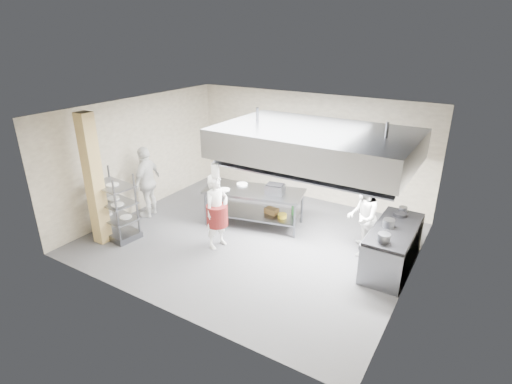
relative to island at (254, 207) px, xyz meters
The scene contains 23 objects.
floor 0.91m from the island, 61.92° to the right, with size 7.00×7.00×0.00m, color #38383B.
ceiling 2.66m from the island, 61.92° to the right, with size 7.00×7.00×0.00m, color silver.
wall_back 2.56m from the island, 80.84° to the left, with size 7.00×7.00×0.00m, color gray.
wall_left 3.37m from the island, 167.46° to the right, with size 6.00×6.00×0.00m, color gray.
wall_right 4.07m from the island, 10.19° to the right, with size 6.00×6.00×0.00m, color gray.
column 3.77m from the island, 134.24° to the right, with size 0.30×0.30×3.00m, color tan.
exhaust_hood 2.58m from the island, 10.05° to the right, with size 4.00×2.50×0.60m, color slate.
hood_strip_a 1.82m from the island, 21.00° to the right, with size 1.60×0.12×0.04m, color white.
hood_strip_b 3.06m from the island, ahead, with size 1.60×0.12×0.04m, color white.
wall_shelf 3.23m from the island, 44.63° to the left, with size 1.50×0.28×0.04m, color slate.
island is the anchor object (origin of this frame).
island_worktop 0.42m from the island, ahead, with size 2.42×1.01×0.06m, color slate.
island_undershelf 0.16m from the island, ahead, with size 2.23×0.91×0.04m, color slate.
pass_rack 3.32m from the island, 137.36° to the right, with size 1.06×0.62×1.60m, color gray, non-canonical shape.
cooking_range 3.46m from the island, ahead, with size 0.80×2.00×0.84m, color slate.
range_top 3.48m from the island, ahead, with size 0.78×1.96×0.06m, color black.
chef_head 1.45m from the island, 94.25° to the right, with size 0.62×0.41×1.70m, color white.
chef_line 2.74m from the island, ahead, with size 0.83×0.64×1.70m, color silver.
chef_plating 2.85m from the island, 159.35° to the right, with size 1.09×0.46×1.87m, color white.
griddle 0.78m from the island, ahead, with size 0.44×0.34×0.21m, color slate.
wicker_basket 0.45m from the island, 20.41° to the left, with size 0.32×0.22×0.14m, color olive.
stockpot 3.37m from the island, ahead, with size 0.23×0.23×0.16m, color gray.
plate_stack 3.30m from the island, 137.36° to the right, with size 0.28×0.28×0.05m, color white.
Camera 1 is at (4.42, -7.03, 4.57)m, focal length 28.00 mm.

